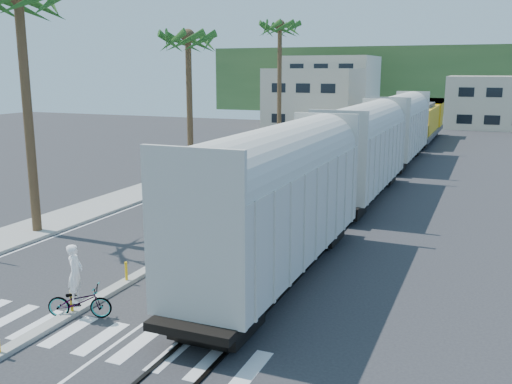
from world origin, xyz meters
TOP-DOWN VIEW (x-y plane):
  - ground at (0.00, 0.00)m, footprint 140.00×140.00m
  - sidewalk at (-8.50, 25.00)m, footprint 3.00×90.00m
  - rails at (5.00, 28.00)m, footprint 1.56×100.00m
  - median at (0.00, 19.96)m, footprint 0.45×60.00m
  - crosswalk at (0.00, -2.00)m, footprint 14.00×2.20m
  - lane_markings at (-2.15, 25.00)m, footprint 9.42×90.00m
  - freight_train at (5.00, 25.28)m, footprint 3.00×60.94m
  - palm_trees at (-8.10, 22.70)m, footprint 3.50×37.20m
  - buildings at (-6.41, 71.66)m, footprint 38.00×27.00m
  - hillside at (0.00, 100.00)m, footprint 80.00×20.00m
  - car_lead at (-3.27, 12.08)m, footprint 2.12×4.14m
  - car_second at (-4.00, 17.33)m, footprint 1.88×4.80m
  - car_third at (-3.20, 21.63)m, footprint 2.59×5.11m
  - car_rear at (-2.90, 28.36)m, footprint 2.20×4.72m
  - cyclist at (0.34, -1.03)m, footprint 2.11×2.54m

SIDE VIEW (x-z plane):
  - ground at x=0.00m, z-range 0.00..0.00m
  - lane_markings at x=-2.15m, z-range 0.00..0.01m
  - crosswalk at x=0.00m, z-range 0.00..0.01m
  - rails at x=5.00m, z-range 0.00..0.06m
  - sidewalk at x=-8.50m, z-range 0.00..0.15m
  - median at x=0.00m, z-range -0.34..0.51m
  - car_rear at x=-2.90m, z-range 0.00..1.31m
  - car_lead at x=-3.27m, z-range 0.00..1.34m
  - car_third at x=-3.20m, z-range 0.00..1.41m
  - cyclist at x=0.34m, z-range -0.45..1.98m
  - car_second at x=-4.00m, z-range 0.00..1.56m
  - freight_train at x=5.00m, z-range -0.02..5.83m
  - buildings at x=-6.41m, z-range -0.64..9.36m
  - hillside at x=0.00m, z-range 0.00..12.00m
  - palm_trees at x=-8.10m, z-range 3.93..17.68m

